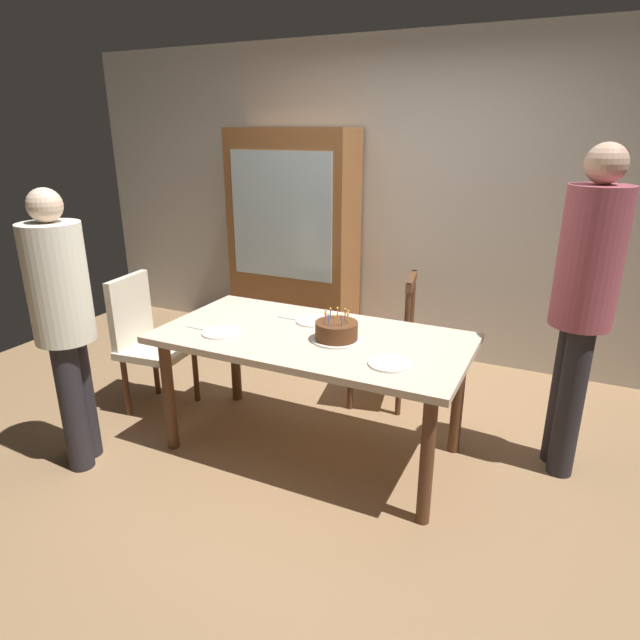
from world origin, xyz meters
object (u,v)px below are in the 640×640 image
Objects in this scene: plate_near_celebrant at (221,332)px; plate_near_guest at (390,364)px; birthday_cake at (336,332)px; china_cabinet at (294,241)px; chair_upholstered at (146,336)px; dining_table at (312,349)px; person_guest at (584,296)px; plate_far_side at (314,321)px; chair_spindle_back at (384,343)px; person_celebrant at (63,317)px.

plate_near_celebrant and plate_near_guest have the same top height.
china_cabinet is (-1.11, 1.57, 0.14)m from birthday_cake.
chair_upholstered reaches higher than plate_near_celebrant.
chair_upholstered is (-1.28, 0.01, -0.14)m from dining_table.
plate_near_guest is at bearing -49.89° from china_cabinet.
chair_upholstered is 0.52× the size of person_guest.
person_guest is (1.22, 0.47, 0.24)m from birthday_cake.
plate_far_side is at bearing 138.29° from birthday_cake.
birthday_cake is 0.87m from chair_spindle_back.
chair_spindle_back is (-0.36, 0.99, -0.31)m from plate_near_guest.
plate_far_side is (-0.09, 0.21, 0.09)m from dining_table.
plate_far_side is (0.40, 0.41, 0.00)m from plate_near_celebrant.
plate_near_celebrant is 0.23× the size of chair_spindle_back.
plate_near_guest is 0.12× the size of person_guest.
plate_far_side is at bearing -57.61° from china_cabinet.
china_cabinet is at bearing 84.16° from person_celebrant.
dining_table is at bearing -102.79° from chair_spindle_back.
plate_far_side is at bearing -170.29° from person_guest.
dining_table is 1.39m from person_celebrant.
china_cabinet is (0.23, 2.25, 0.04)m from person_celebrant.
chair_upholstered is (-1.82, 0.22, -0.23)m from plate_near_guest.
birthday_cake is 1.47m from chair_upholstered.
plate_near_guest is 0.23× the size of chair_spindle_back.
china_cabinet reaches higher than person_guest.
chair_spindle_back is at bearing 65.15° from plate_far_side.
person_celebrant is (-1.34, -0.68, 0.10)m from birthday_cake.
plate_near_celebrant is at bearing -15.32° from chair_upholstered.
person_guest is 0.96× the size of china_cabinet.
chair_upholstered is at bearing -170.51° from person_guest.
plate_near_guest is 0.23× the size of chair_upholstered.
china_cabinet is at bearing 122.39° from plate_far_side.
dining_table is at bearing -66.44° from plate_far_side.
birthday_cake is at bearing -41.71° from plate_far_side.
person_guest reaches higher than birthday_cake.
person_celebrant is 0.84× the size of china_cabinet.
china_cabinet is (-0.95, 1.56, 0.28)m from dining_table.
person_guest is (2.66, 0.45, 0.52)m from chair_upholstered.
person_guest reaches higher than chair_spindle_back.
person_guest is at bearing 9.49° from chair_upholstered.
plate_near_celebrant is at bearing -134.46° from plate_far_side.
dining_table is 0.21m from birthday_cake.
plate_near_celebrant is 0.12× the size of person_guest.
chair_spindle_back is at bearing 88.77° from birthday_cake.
chair_spindle_back reaches higher than plate_near_guest.
plate_far_side is 1.00× the size of plate_near_guest.
birthday_cake is 0.29× the size of chair_spindle_back.
chair_spindle_back is (0.18, 0.78, -0.21)m from dining_table.
plate_near_guest is at bearing 15.91° from person_celebrant.
chair_spindle_back is at bearing 77.21° from dining_table.
chair_upholstered reaches higher than plate_near_guest.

